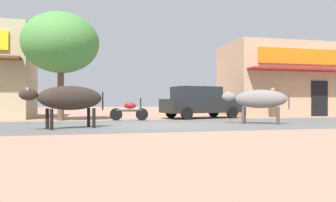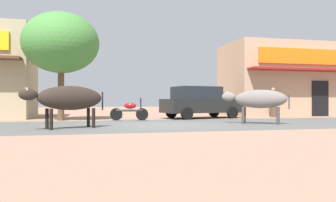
{
  "view_description": "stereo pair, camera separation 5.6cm",
  "coord_description": "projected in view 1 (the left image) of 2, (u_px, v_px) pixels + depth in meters",
  "views": [
    {
      "loc": [
        -2.94,
        -12.41,
        0.9
      ],
      "look_at": [
        0.45,
        1.4,
        0.9
      ],
      "focal_mm": 35.8,
      "sensor_mm": 36.0,
      "label": 1
    },
    {
      "loc": [
        -2.89,
        -12.42,
        0.9
      ],
      "look_at": [
        0.45,
        1.4,
        0.9
      ],
      "focal_mm": 35.8,
      "sensor_mm": 36.0,
      "label": 2
    }
  ],
  "objects": [
    {
      "name": "parked_motorcycle",
      "position": [
        130.0,
        111.0,
        15.48
      ],
      "size": [
        1.74,
        0.52,
        1.03
      ],
      "color": "black",
      "rests_on": "ground"
    },
    {
      "name": "asphalt_road",
      "position": [
        165.0,
        125.0,
        12.75
      ],
      "size": [
        72.0,
        6.24,
        0.0
      ],
      "primitive_type": "cube",
      "color": "#585957",
      "rests_on": "ground"
    },
    {
      "name": "storefront_right_club",
      "position": [
        290.0,
        80.0,
        21.63
      ],
      "size": [
        8.57,
        4.94,
        4.49
      ],
      "color": "tan",
      "rests_on": "ground"
    },
    {
      "name": "cow_far_dark",
      "position": [
        259.0,
        99.0,
        13.08
      ],
      "size": [
        2.34,
        1.78,
        1.35
      ],
      "color": "slate",
      "rests_on": "ground"
    },
    {
      "name": "roadside_tree",
      "position": [
        61.0,
        43.0,
        15.44
      ],
      "size": [
        3.49,
        3.49,
        4.99
      ],
      "color": "brown",
      "rests_on": "ground"
    },
    {
      "name": "pedestrian_by_shop",
      "position": [
        273.0,
        100.0,
        18.51
      ],
      "size": [
        0.43,
        0.61,
        1.64
      ],
      "color": "brown",
      "rests_on": "ground"
    },
    {
      "name": "ground",
      "position": [
        165.0,
        125.0,
        12.75
      ],
      "size": [
        80.0,
        80.0,
        0.0
      ],
      "primitive_type": "plane",
      "color": "#A17760"
    },
    {
      "name": "cow_near_brown",
      "position": [
        69.0,
        98.0,
        10.88
      ],
      "size": [
        2.65,
        1.47,
        1.4
      ],
      "color": "#30261F",
      "rests_on": "ground"
    },
    {
      "name": "parked_hatchback_car",
      "position": [
        200.0,
        102.0,
        17.42
      ],
      "size": [
        4.36,
        2.52,
        1.64
      ],
      "color": "black",
      "rests_on": "ground"
    }
  ]
}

